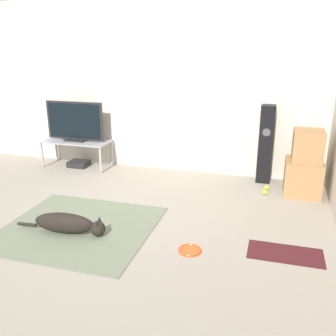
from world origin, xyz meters
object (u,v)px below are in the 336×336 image
object	(u,v)px
tennis_ball_near_speaker	(267,187)
tennis_ball_by_boxes	(265,192)
game_console	(79,164)
cardboard_box_upper	(308,146)
tv	(75,122)
cardboard_box_lower	(303,177)
dog	(68,224)
floor_speaker	(266,144)
frisbee	(190,250)
tv_stand	(76,143)

from	to	relation	value
tennis_ball_near_speaker	tennis_ball_by_boxes	bearing A→B (deg)	-96.05
game_console	tennis_ball_by_boxes	bearing A→B (deg)	-7.73
cardboard_box_upper	tv	distance (m)	3.47
tennis_ball_by_boxes	tennis_ball_near_speaker	size ratio (longest dim) A/B	1.00
cardboard_box_lower	cardboard_box_upper	world-z (taller)	cardboard_box_upper
tennis_ball_by_boxes	dog	bearing A→B (deg)	-138.95
floor_speaker	tv	distance (m)	2.94
frisbee	tv_stand	distance (m)	3.16
tennis_ball_near_speaker	tv	bearing A→B (deg)	175.79
dog	frisbee	distance (m)	1.30
dog	cardboard_box_lower	distance (m)	3.03
cardboard_box_upper	tennis_ball_near_speaker	bearing A→B (deg)	178.75
tennis_ball_by_boxes	game_console	size ratio (longest dim) A/B	0.21
dog	frisbee	size ratio (longest dim) A/B	4.45
tv_stand	tennis_ball_near_speaker	bearing A→B (deg)	-4.15
frisbee	tennis_ball_by_boxes	distance (m)	1.78
cardboard_box_upper	dog	bearing A→B (deg)	-142.36
tv_stand	tv	xyz separation A→B (m)	(-0.00, 0.00, 0.35)
dog	floor_speaker	world-z (taller)	floor_speaker
frisbee	floor_speaker	bearing A→B (deg)	75.15
floor_speaker	tennis_ball_by_boxes	xyz separation A→B (m)	(0.05, -0.52, -0.52)
dog	frisbee	bearing A→B (deg)	0.41
cardboard_box_lower	tv	world-z (taller)	tv
tv	dog	bearing A→B (deg)	-63.23
tv_stand	tennis_ball_by_boxes	size ratio (longest dim) A/B	16.43
cardboard_box_upper	floor_speaker	world-z (taller)	floor_speaker
dog	tennis_ball_near_speaker	size ratio (longest dim) A/B	14.99
frisbee	game_console	world-z (taller)	game_console
cardboard_box_upper	tennis_ball_near_speaker	distance (m)	0.78
cardboard_box_upper	floor_speaker	bearing A→B (deg)	147.58
floor_speaker	tv_stand	xyz separation A→B (m)	(-2.93, -0.11, -0.17)
cardboard_box_lower	tennis_ball_by_boxes	bearing A→B (deg)	-159.01
cardboard_box_upper	game_console	xyz separation A→B (m)	(-3.45, 0.22, -0.62)
floor_speaker	game_console	size ratio (longest dim) A/B	3.53
tv	tennis_ball_near_speaker	bearing A→B (deg)	-4.21
floor_speaker	tennis_ball_near_speaker	distance (m)	0.62
floor_speaker	tennis_ball_by_boxes	size ratio (longest dim) A/B	16.79
tennis_ball_by_boxes	cardboard_box_upper	bearing A→B (deg)	20.49
cardboard_box_lower	floor_speaker	size ratio (longest dim) A/B	0.45
cardboard_box_lower	floor_speaker	world-z (taller)	floor_speaker
frisbee	floor_speaker	size ratio (longest dim) A/B	0.20
tv_stand	frisbee	bearing A→B (deg)	-41.44
dog	floor_speaker	bearing A→B (deg)	49.45
floor_speaker	frisbee	bearing A→B (deg)	-104.85
dog	tennis_ball_near_speaker	bearing A→B (deg)	43.82
tv_stand	tv	size ratio (longest dim) A/B	1.13
dog	tv_stand	xyz separation A→B (m)	(-1.05, 2.09, 0.26)
dog	tv	xyz separation A→B (m)	(-1.05, 2.09, 0.62)
cardboard_box_lower	tennis_ball_by_boxes	world-z (taller)	cardboard_box_lower
tennis_ball_near_speaker	floor_speaker	bearing A→B (deg)	101.80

